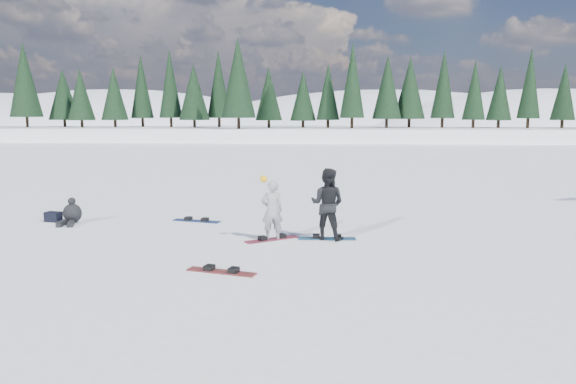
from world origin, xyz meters
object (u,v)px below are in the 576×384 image
object	(u,v)px
snowboarder_woman	(272,210)
seated_rider	(72,214)
snowboard_loose_c	(197,221)
snowboarder_man	(327,204)
gear_bag	(53,217)
snowboard_loose_b	(221,272)

from	to	relation	value
snowboarder_woman	seated_rider	xyz separation A→B (m)	(-6.18, 1.74, -0.49)
snowboard_loose_c	seated_rider	bearing A→B (deg)	-156.46
snowboarder_man	gear_bag	xyz separation A→B (m)	(-8.30, 1.80, -0.78)
gear_bag	snowboard_loose_b	xyz separation A→B (m)	(6.14, -5.06, -0.14)
snowboarder_woman	seated_rider	world-z (taller)	snowboarder_woman
snowboard_loose_b	snowboarder_man	bearing A→B (deg)	72.16
seated_rider	gear_bag	size ratio (longest dim) A/B	2.16
snowboarder_man	snowboard_loose_c	distance (m)	4.60
gear_bag	snowboard_loose_b	bearing A→B (deg)	-39.49
gear_bag	snowboard_loose_c	xyz separation A→B (m)	(4.33, 0.34, -0.14)
seated_rider	snowboarder_woman	bearing A→B (deg)	-27.14
gear_bag	snowboard_loose_c	world-z (taller)	gear_bag
snowboarder_man	gear_bag	bearing A→B (deg)	4.59
snowboard_loose_c	snowboard_loose_b	world-z (taller)	same
snowboarder_man	snowboard_loose_b	bearing A→B (deg)	73.26
seated_rider	snowboard_loose_b	bearing A→B (deg)	-52.87
snowboarder_man	snowboard_loose_b	world-z (taller)	snowboarder_man
snowboarder_man	gear_bag	world-z (taller)	snowboarder_man
snowboarder_man	seated_rider	bearing A→B (deg)	5.30
snowboarder_woman	snowboard_loose_c	bearing A→B (deg)	-60.75
snowboarder_woman	snowboard_loose_b	bearing A→B (deg)	58.26
seated_rider	gear_bag	world-z (taller)	seated_rider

